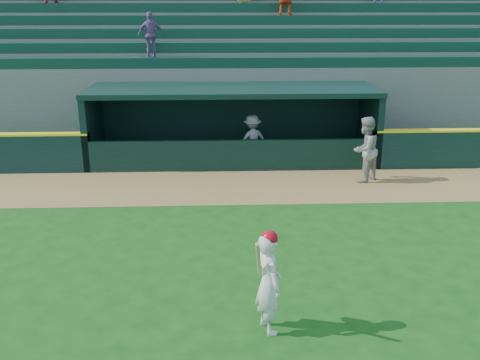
{
  "coord_description": "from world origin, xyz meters",
  "views": [
    {
      "loc": [
        -0.46,
        -9.74,
        5.06
      ],
      "look_at": [
        0.0,
        1.6,
        1.3
      ],
      "focal_mm": 40.0,
      "sensor_mm": 36.0,
      "label": 1
    }
  ],
  "objects": [
    {
      "name": "ground",
      "position": [
        0.0,
        0.0,
        0.0
      ],
      "size": [
        120.0,
        120.0,
        0.0
      ],
      "primitive_type": "plane",
      "color": "#154812",
      "rests_on": "ground"
    },
    {
      "name": "dugout_player_inside",
      "position": [
        0.63,
        7.28,
        0.81
      ],
      "size": [
        1.19,
        0.94,
        1.62
      ],
      "primitive_type": "imported",
      "rotation": [
        0.0,
        0.0,
        3.52
      ],
      "color": "#9C9D98",
      "rests_on": "ground"
    },
    {
      "name": "dugout_player_front",
      "position": [
        3.82,
        5.27,
        0.98
      ],
      "size": [
        1.2,
        1.18,
        1.95
      ],
      "primitive_type": "imported",
      "rotation": [
        0.0,
        0.0,
        3.86
      ],
      "color": "gray",
      "rests_on": "ground"
    },
    {
      "name": "dugout",
      "position": [
        0.0,
        8.0,
        1.36
      ],
      "size": [
        9.4,
        2.8,
        2.46
      ],
      "color": "slate",
      "rests_on": "ground"
    },
    {
      "name": "warning_track",
      "position": [
        0.0,
        4.9,
        0.01
      ],
      "size": [
        40.0,
        3.0,
        0.01
      ],
      "primitive_type": "cube",
      "color": "olive",
      "rests_on": "ground"
    },
    {
      "name": "stands",
      "position": [
        -0.01,
        12.57,
        2.4
      ],
      "size": [
        34.5,
        6.25,
        7.56
      ],
      "color": "slate",
      "rests_on": "ground"
    },
    {
      "name": "batter_at_plate",
      "position": [
        0.29,
        -2.25,
        0.88
      ],
      "size": [
        0.59,
        0.84,
        1.77
      ],
      "color": "silver",
      "rests_on": "ground"
    }
  ]
}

